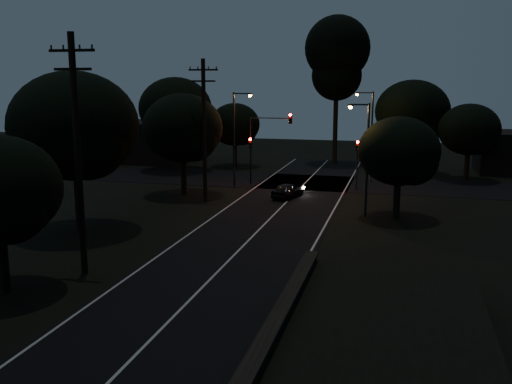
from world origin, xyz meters
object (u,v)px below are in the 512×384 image
Objects in this scene: signal_right at (357,155)px; streetlight_a at (236,133)px; tall_pine at (337,57)px; utility_pole_mid at (78,152)px; signal_left at (251,152)px; streetlight_c at (365,152)px; streetlight_b at (370,130)px; car at (288,190)px; signal_mast at (269,135)px; utility_pole_far at (204,128)px.

streetlight_a is at bearing -168.66° from signal_right.
utility_pole_mid is at bearing -99.93° from tall_pine.
utility_pole_mid is at bearing -93.21° from signal_left.
signal_left is 0.55× the size of streetlight_c.
car is (-5.56, -9.21, -4.04)m from streetlight_b.
streetlight_b is 1.07× the size of streetlight_c.
streetlight_a is 1.00× the size of streetlight_b.
utility_pole_mid reaches higher than streetlight_b.
signal_left reaches higher than car.
streetlight_a is at bearing -110.36° from tall_pine.
streetlight_c is (8.74, -9.99, 0.01)m from signal_mast.
streetlight_b is at bearing 29.48° from streetlight_a.
utility_pole_far is 16.51m from streetlight_b.
signal_left is at bearing 80.06° from utility_pole_far.
streetlight_a is (0.69, 6.00, -0.85)m from utility_pole_far.
streetlight_a reaches higher than car.
streetlight_a is at bearing 144.31° from streetlight_c.
utility_pole_mid is 41.00m from tall_pine.
streetlight_c is at bearing -82.98° from signal_right.
streetlight_a is at bearing 83.41° from utility_pole_far.
signal_right is 1.18× the size of car.
signal_left is at bearing 180.00° from signal_right.
signal_mast is at bearing -47.42° from car.
signal_left is 0.51× the size of streetlight_a.
signal_mast is (-7.51, 0.00, 1.50)m from signal_right.
utility_pole_mid is 1.76× the size of signal_mast.
utility_pole_far is 13.53m from signal_right.
signal_right is at bearing 11.34° from streetlight_a.
streetlight_a reaches higher than signal_right.
streetlight_a reaches higher than signal_left.
streetlight_b reaches higher than car.
tall_pine is 17.05m from signal_mast.
streetlight_b reaches higher than signal_mast.
streetlight_c is 8.60m from car.
streetlight_b is at bearing 80.00° from signal_right.
tall_pine reaches higher than utility_pole_mid.
utility_pole_far is 24.77m from tall_pine.
car is (5.75, 2.79, -4.89)m from utility_pole_far.
streetlight_c is at bearing 157.20° from car.
utility_pole_far is 2.56× the size of signal_right.
streetlight_c is 2.16× the size of car.
streetlight_b is at bearing 68.70° from utility_pole_mid.
utility_pole_far reaches higher than streetlight_b.
utility_pole_far is (0.00, 17.00, -0.25)m from utility_pole_mid.
signal_left is (-5.60, -15.01, -8.59)m from tall_pine.
utility_pole_mid is at bearing -111.30° from streetlight_b.
signal_left is at bearing 86.79° from utility_pole_mid.
utility_pole_far is at bearing -99.94° from signal_left.
signal_right is at bearing 0.00° from signal_left.
streetlight_b reaches higher than signal_left.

